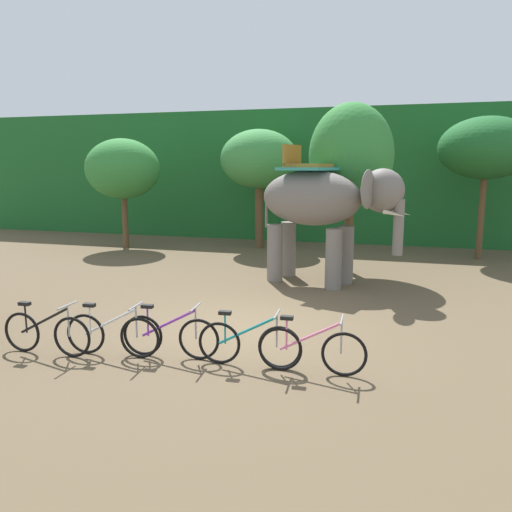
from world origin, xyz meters
The scene contains 12 objects.
ground_plane centered at (0.00, 0.00, 0.00)m, with size 80.00×80.00×0.00m, color brown.
foliage_hedge centered at (0.00, 14.92, 2.78)m, with size 36.00×6.00×5.56m, color #1E6028.
tree_left centered at (-7.52, 8.44, 3.08)m, with size 2.86×2.86×4.26m.
tree_far_right centered at (-2.40, 9.86, 3.44)m, with size 3.00×3.00×4.60m.
tree_right centered at (1.50, 6.10, 3.49)m, with size 2.48×2.48×5.04m.
tree_center_left centered at (5.64, 9.59, 3.79)m, with size 3.15×3.15×4.85m.
elephant centered at (0.95, 4.35, 2.20)m, with size 4.24×2.64×3.78m.
bike_black centered at (-2.70, -2.31, 0.39)m, with size 1.71×0.52×0.92m.
bike_white centered at (-1.58, -2.05, 0.39)m, with size 1.71×0.52×0.92m.
bike_purple centered at (-0.60, -1.84, 0.39)m, with size 1.71×0.52×0.92m.
bike_teal centered at (0.79, -1.83, 0.39)m, with size 1.71×0.52×0.92m.
bike_pink centered at (1.81, -1.83, 0.39)m, with size 1.71×0.52×0.92m.
Camera 1 is at (3.09, -9.26, 3.21)m, focal length 35.51 mm.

